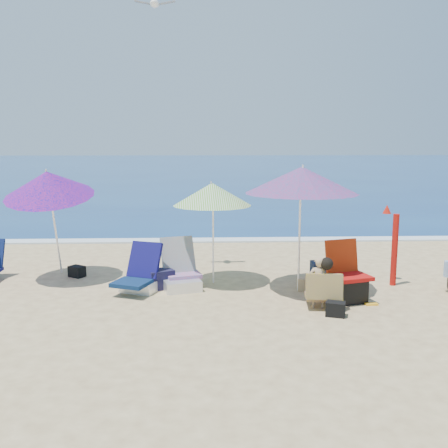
{
  "coord_description": "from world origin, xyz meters",
  "views": [
    {
      "loc": [
        -0.62,
        -7.17,
        2.44
      ],
      "look_at": [
        -0.3,
        1.0,
        1.1
      ],
      "focal_mm": 40.27,
      "sensor_mm": 36.0,
      "label": 1
    }
  ],
  "objects_px": {
    "furled_umbrella": "(393,242)",
    "umbrella_striped": "(212,194)",
    "seagull": "(155,4)",
    "umbrella_turquoise": "(302,180)",
    "chair_rainbow": "(181,275)",
    "umbrella_blue": "(48,184)",
    "chair_navy": "(140,279)",
    "person_center": "(321,284)",
    "camp_chair_left": "(346,283)"
  },
  "relations": [
    {
      "from": "furled_umbrella",
      "to": "umbrella_striped",
      "type": "bearing_deg",
      "value": 176.71
    },
    {
      "from": "seagull",
      "to": "umbrella_turquoise",
      "type": "bearing_deg",
      "value": -30.29
    },
    {
      "from": "umbrella_striped",
      "to": "furled_umbrella",
      "type": "height_order",
      "value": "umbrella_striped"
    },
    {
      "from": "furled_umbrella",
      "to": "chair_rainbow",
      "type": "height_order",
      "value": "furled_umbrella"
    },
    {
      "from": "furled_umbrella",
      "to": "chair_rainbow",
      "type": "relative_size",
      "value": 1.43
    },
    {
      "from": "umbrella_blue",
      "to": "chair_rainbow",
      "type": "xyz_separation_m",
      "value": [
        2.3,
        -0.54,
        -1.51
      ]
    },
    {
      "from": "umbrella_striped",
      "to": "chair_navy",
      "type": "height_order",
      "value": "umbrella_striped"
    },
    {
      "from": "chair_rainbow",
      "to": "seagull",
      "type": "distance_m",
      "value": 4.78
    },
    {
      "from": "furled_umbrella",
      "to": "person_center",
      "type": "xyz_separation_m",
      "value": [
        -1.51,
        -1.22,
        -0.38
      ]
    },
    {
      "from": "furled_umbrella",
      "to": "umbrella_blue",
      "type": "bearing_deg",
      "value": 175.25
    },
    {
      "from": "umbrella_turquoise",
      "to": "chair_navy",
      "type": "distance_m",
      "value": 3.09
    },
    {
      "from": "umbrella_turquoise",
      "to": "umbrella_blue",
      "type": "height_order",
      "value": "umbrella_blue"
    },
    {
      "from": "umbrella_striped",
      "to": "umbrella_blue",
      "type": "xyz_separation_m",
      "value": [
        -2.84,
        0.31,
        0.16
      ]
    },
    {
      "from": "furled_umbrella",
      "to": "seagull",
      "type": "height_order",
      "value": "seagull"
    },
    {
      "from": "umbrella_blue",
      "to": "camp_chair_left",
      "type": "bearing_deg",
      "value": -15.6
    },
    {
      "from": "chair_rainbow",
      "to": "seagull",
      "type": "relative_size",
      "value": 1.33
    },
    {
      "from": "chair_rainbow",
      "to": "umbrella_turquoise",
      "type": "bearing_deg",
      "value": -8.34
    },
    {
      "from": "chair_navy",
      "to": "person_center",
      "type": "xyz_separation_m",
      "value": [
        2.78,
        -0.99,
        0.17
      ]
    },
    {
      "from": "seagull",
      "to": "chair_rainbow",
      "type": "bearing_deg",
      "value": -68.3
    },
    {
      "from": "umbrella_striped",
      "to": "furled_umbrella",
      "type": "bearing_deg",
      "value": -3.29
    },
    {
      "from": "furled_umbrella",
      "to": "chair_rainbow",
      "type": "distance_m",
      "value": 3.67
    },
    {
      "from": "chair_rainbow",
      "to": "person_center",
      "type": "distance_m",
      "value": 2.42
    },
    {
      "from": "seagull",
      "to": "person_center",
      "type": "bearing_deg",
      "value": -41.72
    },
    {
      "from": "chair_navy",
      "to": "seagull",
      "type": "xyz_separation_m",
      "value": [
        0.22,
        1.29,
        4.63
      ]
    },
    {
      "from": "umbrella_turquoise",
      "to": "camp_chair_left",
      "type": "bearing_deg",
      "value": -40.48
    },
    {
      "from": "furled_umbrella",
      "to": "seagull",
      "type": "xyz_separation_m",
      "value": [
        -4.08,
        1.07,
        4.09
      ]
    },
    {
      "from": "furled_umbrella",
      "to": "camp_chair_left",
      "type": "bearing_deg",
      "value": -140.09
    },
    {
      "from": "chair_navy",
      "to": "person_center",
      "type": "height_order",
      "value": "chair_navy"
    },
    {
      "from": "chair_rainbow",
      "to": "seagull",
      "type": "height_order",
      "value": "seagull"
    },
    {
      "from": "person_center",
      "to": "seagull",
      "type": "height_order",
      "value": "seagull"
    },
    {
      "from": "chair_navy",
      "to": "umbrella_turquoise",
      "type": "bearing_deg",
      "value": -2.52
    },
    {
      "from": "umbrella_blue",
      "to": "chair_rainbow",
      "type": "relative_size",
      "value": 2.21
    },
    {
      "from": "chair_navy",
      "to": "seagull",
      "type": "relative_size",
      "value": 1.33
    },
    {
      "from": "umbrella_blue",
      "to": "umbrella_turquoise",
      "type": "bearing_deg",
      "value": -11.02
    },
    {
      "from": "chair_navy",
      "to": "chair_rainbow",
      "type": "bearing_deg",
      "value": 14.58
    },
    {
      "from": "camp_chair_left",
      "to": "chair_navy",
      "type": "bearing_deg",
      "value": 168.69
    },
    {
      "from": "umbrella_turquoise",
      "to": "furled_umbrella",
      "type": "height_order",
      "value": "umbrella_turquoise"
    },
    {
      "from": "umbrella_blue",
      "to": "seagull",
      "type": "bearing_deg",
      "value": 17.34
    },
    {
      "from": "camp_chair_left",
      "to": "chair_rainbow",
      "type": "bearing_deg",
      "value": 162.38
    },
    {
      "from": "umbrella_turquoise",
      "to": "person_center",
      "type": "height_order",
      "value": "umbrella_turquoise"
    },
    {
      "from": "umbrella_turquoise",
      "to": "camp_chair_left",
      "type": "height_order",
      "value": "umbrella_turquoise"
    },
    {
      "from": "umbrella_blue",
      "to": "furled_umbrella",
      "type": "distance_m",
      "value": 6.03
    },
    {
      "from": "umbrella_turquoise",
      "to": "camp_chair_left",
      "type": "distance_m",
      "value": 1.76
    },
    {
      "from": "chair_rainbow",
      "to": "umbrella_striped",
      "type": "bearing_deg",
      "value": 22.82
    },
    {
      "from": "camp_chair_left",
      "to": "umbrella_blue",
      "type": "bearing_deg",
      "value": 164.4
    },
    {
      "from": "umbrella_turquoise",
      "to": "umbrella_blue",
      "type": "distance_m",
      "value": 4.34
    },
    {
      "from": "umbrella_blue",
      "to": "chair_navy",
      "type": "height_order",
      "value": "umbrella_blue"
    },
    {
      "from": "umbrella_striped",
      "to": "umbrella_blue",
      "type": "distance_m",
      "value": 2.86
    },
    {
      "from": "furled_umbrella",
      "to": "chair_rainbow",
      "type": "xyz_separation_m",
      "value": [
        -3.63,
        -0.05,
        -0.53
      ]
    },
    {
      "from": "umbrella_striped",
      "to": "furled_umbrella",
      "type": "xyz_separation_m",
      "value": [
        3.09,
        -0.18,
        -0.81
      ]
    }
  ]
}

